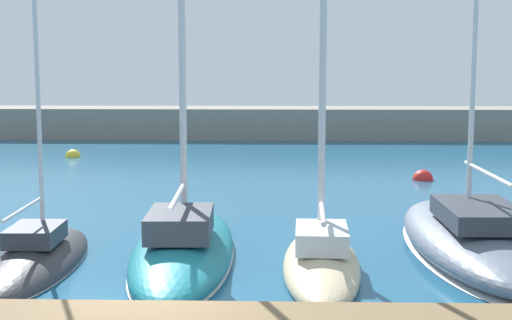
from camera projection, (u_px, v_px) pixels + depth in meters
The scene contains 8 objects.
ground_plane at pixel (149, 319), 14.41m from camera, with size 120.00×120.00×0.00m, color #1E567A.
breakwater_seawall at pixel (239, 123), 47.90m from camera, with size 108.00×3.64×1.94m, color gray.
sailboat_charcoal_second at pixel (36, 260), 18.08m from camera, with size 2.15×6.47×12.96m.
sailboat_teal_third at pixel (183, 246), 18.82m from camera, with size 2.81×9.14×13.88m.
sailboat_sand_fourth at pixel (321, 252), 17.70m from camera, with size 2.04×6.56×14.22m.
sailboat_slate_fifth at pixel (471, 238), 19.31m from camera, with size 3.17×9.42×15.20m.
mooring_buoy_red at pixel (423, 180), 31.15m from camera, with size 0.86×0.86×0.86m, color red.
mooring_buoy_yellow at pixel (73, 157), 38.51m from camera, with size 0.78×0.78×0.78m, color yellow.
Camera 1 is at (2.45, -13.81, 4.95)m, focal length 52.56 mm.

